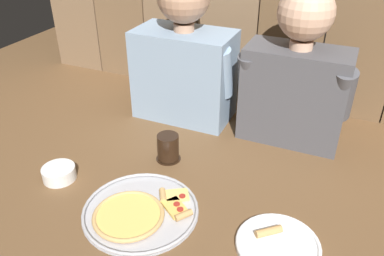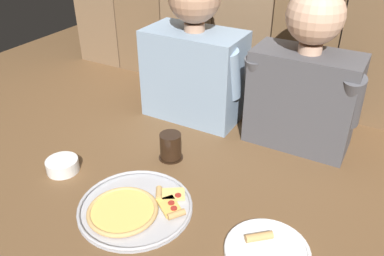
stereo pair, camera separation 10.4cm
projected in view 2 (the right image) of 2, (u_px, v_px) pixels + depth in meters
ground_plane at (184, 192)px, 1.25m from camera, size 3.20×3.20×0.00m
pizza_tray at (133, 208)px, 1.18m from camera, size 0.35×0.35×0.03m
dinner_plate at (267, 250)px, 1.04m from camera, size 0.23×0.23×0.03m
drinking_glass at (171, 146)px, 1.39m from camera, size 0.09×0.09×0.10m
dipping_bowl at (62, 165)px, 1.34m from camera, size 0.11×0.11×0.04m
diner_left at (194, 52)px, 1.55m from camera, size 0.43×0.22×0.60m
diner_right at (306, 74)px, 1.36m from camera, size 0.41×0.21×0.59m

